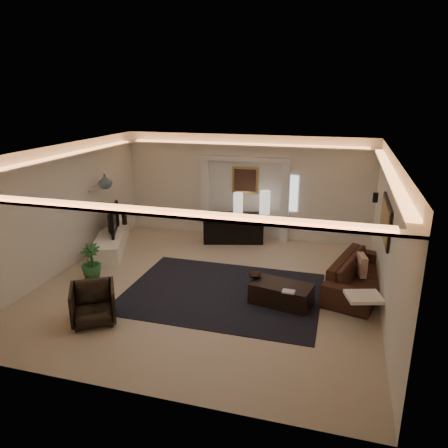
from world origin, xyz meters
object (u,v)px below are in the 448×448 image
(console, at_px, (233,228))
(coffee_table, at_px, (281,294))
(armchair, at_px, (93,304))
(sofa, at_px, (361,275))

(console, distance_m, coffee_table, 3.72)
(console, height_order, armchair, console)
(sofa, bearing_deg, coffee_table, 140.44)
(coffee_table, bearing_deg, armchair, -141.26)
(console, relative_size, coffee_table, 1.40)
(armchair, bearing_deg, coffee_table, -4.41)
(sofa, relative_size, armchair, 3.08)
(console, distance_m, sofa, 3.99)
(sofa, distance_m, coffee_table, 1.85)
(sofa, height_order, armchair, armchair)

